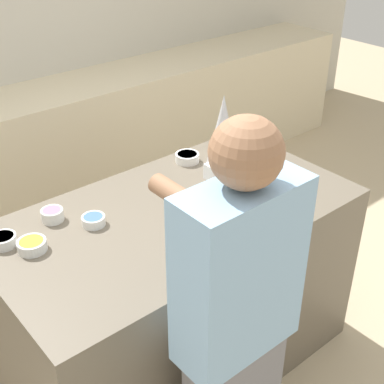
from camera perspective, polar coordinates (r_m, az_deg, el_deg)
ground_plane at (r=2.97m, az=-1.48°, el=-17.13°), size 12.00×12.00×0.00m
back_cabinet_block at (r=3.92m, az=-17.55°, el=2.97°), size 6.00×0.60×0.93m
kitchen_island at (r=2.64m, az=-1.61°, el=-10.43°), size 1.64×0.90×0.92m
baking_tray at (r=2.37m, az=4.18°, el=-1.88°), size 0.48×0.31×0.01m
gingerbread_house at (r=2.31m, az=4.29°, el=0.66°), size 0.18×0.17×0.30m
decorative_tree at (r=2.67m, az=3.33°, el=6.55°), size 0.16×0.16×0.37m
candy_bowl_near_tray_left at (r=2.21m, az=-16.71°, el=-5.44°), size 0.12×0.12×0.04m
candy_bowl_behind_tray at (r=2.30m, az=-10.47°, el=-2.96°), size 0.10×0.10×0.04m
candy_bowl_far_left at (r=2.27m, az=-19.49°, el=-4.86°), size 0.11×0.11×0.04m
candy_bowl_front_corner at (r=2.76m, az=-0.51°, el=3.74°), size 0.12×0.12×0.05m
candy_bowl_center_rear at (r=2.36m, az=-14.68°, el=-2.34°), size 0.10×0.10×0.05m
person at (r=1.90m, az=4.61°, el=-14.70°), size 0.43×0.54×1.65m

